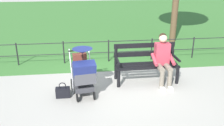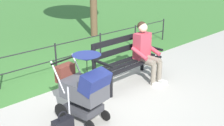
{
  "view_description": "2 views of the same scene",
  "coord_description": "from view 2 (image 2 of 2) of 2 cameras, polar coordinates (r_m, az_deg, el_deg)",
  "views": [
    {
      "loc": [
        0.77,
        5.69,
        2.78
      ],
      "look_at": [
        0.1,
        0.17,
        0.63
      ],
      "focal_mm": 39.84,
      "sensor_mm": 36.0,
      "label": 1
    },
    {
      "loc": [
        3.17,
        3.66,
        2.46
      ],
      "look_at": [
        -0.11,
        0.18,
        0.67
      ],
      "focal_mm": 43.82,
      "sensor_mm": 36.0,
      "label": 2
    }
  ],
  "objects": [
    {
      "name": "park_bench",
      "position": [
        5.8,
        2.92,
        1.01
      ],
      "size": [
        1.61,
        0.61,
        0.96
      ],
      "color": "black",
      "rests_on": "ground"
    },
    {
      "name": "ground_plane",
      "position": [
        5.43,
        -2.21,
        -6.48
      ],
      "size": [
        60.0,
        60.0,
        0.0
      ],
      "primitive_type": "plane",
      "color": "#ADA89E"
    },
    {
      "name": "stroller",
      "position": [
        4.34,
        -5.8,
        -5.04
      ],
      "size": [
        0.62,
        0.94,
        1.15
      ],
      "color": "black",
      "rests_on": "ground"
    },
    {
      "name": "park_fence",
      "position": [
        6.61,
        -9.58,
        2.25
      ],
      "size": [
        8.25,
        0.04,
        0.7
      ],
      "color": "black",
      "rests_on": "ground"
    },
    {
      "name": "handbag",
      "position": [
        4.3,
        -10.18,
        -12.71
      ],
      "size": [
        0.32,
        0.14,
        0.37
      ],
      "color": "black",
      "rests_on": "ground"
    },
    {
      "name": "person_on_bench",
      "position": [
        5.88,
        7.06,
        2.7
      ],
      "size": [
        0.53,
        0.74,
        1.28
      ],
      "color": "slate",
      "rests_on": "ground"
    }
  ]
}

